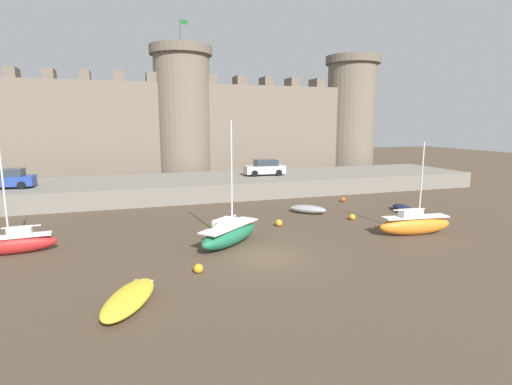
{
  "coord_description": "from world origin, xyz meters",
  "views": [
    {
      "loc": [
        -6.86,
        -18.64,
        6.91
      ],
      "look_at": [
        1.05,
        5.36,
        2.5
      ],
      "focal_mm": 28.0,
      "sensor_mm": 36.0,
      "label": 1
    }
  ],
  "objects_px": {
    "rowboat_near_channel_right": "(308,209)",
    "sailboat_foreground_centre": "(415,224)",
    "rowboat_midflat_left": "(129,298)",
    "mooring_buoy_off_centre": "(352,217)",
    "mooring_buoy_near_shore": "(343,199)",
    "car_quay_centre_east": "(7,179)",
    "sailboat_near_channel_left": "(230,234)",
    "mooring_buoy_mid_mud": "(279,223)",
    "car_quay_west": "(265,168)",
    "mooring_buoy_near_channel": "(198,269)",
    "rowboat_foreground_right": "(404,209)",
    "sailboat_foreground_left": "(14,243)"
  },
  "relations": [
    {
      "from": "rowboat_near_channel_right",
      "to": "sailboat_foreground_centre",
      "type": "relative_size",
      "value": 0.5
    },
    {
      "from": "rowboat_midflat_left",
      "to": "mooring_buoy_off_centre",
      "type": "relative_size",
      "value": 8.89
    },
    {
      "from": "mooring_buoy_near_shore",
      "to": "car_quay_centre_east",
      "type": "distance_m",
      "value": 28.37
    },
    {
      "from": "sailboat_near_channel_left",
      "to": "mooring_buoy_mid_mud",
      "type": "relative_size",
      "value": 15.07
    },
    {
      "from": "mooring_buoy_off_centre",
      "to": "car_quay_centre_east",
      "type": "bearing_deg",
      "value": 152.54
    },
    {
      "from": "rowboat_midflat_left",
      "to": "car_quay_west",
      "type": "distance_m",
      "value": 27.21
    },
    {
      "from": "sailboat_near_channel_left",
      "to": "rowboat_near_channel_right",
      "type": "distance_m",
      "value": 9.92
    },
    {
      "from": "rowboat_near_channel_right",
      "to": "mooring_buoy_near_channel",
      "type": "bearing_deg",
      "value": -136.45
    },
    {
      "from": "mooring_buoy_mid_mud",
      "to": "mooring_buoy_near_shore",
      "type": "bearing_deg",
      "value": 35.71
    },
    {
      "from": "rowboat_near_channel_right",
      "to": "mooring_buoy_near_shore",
      "type": "relative_size",
      "value": 6.68
    },
    {
      "from": "sailboat_near_channel_left",
      "to": "rowboat_near_channel_right",
      "type": "xyz_separation_m",
      "value": [
        7.84,
        6.07,
        -0.35
      ]
    },
    {
      "from": "sailboat_foreground_centre",
      "to": "mooring_buoy_near_shore",
      "type": "height_order",
      "value": "sailboat_foreground_centre"
    },
    {
      "from": "sailboat_near_channel_left",
      "to": "rowboat_midflat_left",
      "type": "distance_m",
      "value": 8.45
    },
    {
      "from": "rowboat_midflat_left",
      "to": "rowboat_near_channel_right",
      "type": "xyz_separation_m",
      "value": [
        13.44,
        12.39,
        0.01
      ]
    },
    {
      "from": "mooring_buoy_near_channel",
      "to": "mooring_buoy_near_shore",
      "type": "distance_m",
      "value": 19.99
    },
    {
      "from": "sailboat_foreground_centre",
      "to": "sailboat_near_channel_left",
      "type": "bearing_deg",
      "value": 172.64
    },
    {
      "from": "rowboat_midflat_left",
      "to": "rowboat_near_channel_right",
      "type": "relative_size",
      "value": 1.4
    },
    {
      "from": "rowboat_foreground_right",
      "to": "mooring_buoy_mid_mud",
      "type": "height_order",
      "value": "rowboat_foreground_right"
    },
    {
      "from": "rowboat_foreground_right",
      "to": "mooring_buoy_near_shore",
      "type": "distance_m",
      "value": 5.79
    },
    {
      "from": "mooring_buoy_mid_mud",
      "to": "car_quay_west",
      "type": "height_order",
      "value": "car_quay_west"
    },
    {
      "from": "sailboat_near_channel_left",
      "to": "mooring_buoy_near_shore",
      "type": "xyz_separation_m",
      "value": [
        12.77,
        9.2,
        -0.47
      ]
    },
    {
      "from": "mooring_buoy_near_shore",
      "to": "car_quay_centre_east",
      "type": "height_order",
      "value": "car_quay_centre_east"
    },
    {
      "from": "rowboat_midflat_left",
      "to": "car_quay_west",
      "type": "height_order",
      "value": "car_quay_west"
    },
    {
      "from": "car_quay_west",
      "to": "mooring_buoy_near_shore",
      "type": "bearing_deg",
      "value": -59.73
    },
    {
      "from": "car_quay_centre_east",
      "to": "mooring_buoy_near_shore",
      "type": "bearing_deg",
      "value": -13.61
    },
    {
      "from": "rowboat_near_channel_right",
      "to": "sailboat_near_channel_left",
      "type": "bearing_deg",
      "value": -142.27
    },
    {
      "from": "sailboat_foreground_centre",
      "to": "mooring_buoy_near_shore",
      "type": "distance_m",
      "value": 10.77
    },
    {
      "from": "sailboat_foreground_left",
      "to": "mooring_buoy_mid_mud",
      "type": "height_order",
      "value": "sailboat_foreground_left"
    },
    {
      "from": "mooring_buoy_mid_mud",
      "to": "car_quay_west",
      "type": "bearing_deg",
      "value": 74.27
    },
    {
      "from": "rowboat_foreground_right",
      "to": "sailboat_near_channel_left",
      "type": "bearing_deg",
      "value": -165.55
    },
    {
      "from": "sailboat_foreground_centre",
      "to": "car_quay_west",
      "type": "relative_size",
      "value": 1.38
    },
    {
      "from": "rowboat_near_channel_right",
      "to": "mooring_buoy_near_shore",
      "type": "height_order",
      "value": "rowboat_near_channel_right"
    },
    {
      "from": "rowboat_near_channel_right",
      "to": "mooring_buoy_off_centre",
      "type": "relative_size",
      "value": 6.33
    },
    {
      "from": "rowboat_near_channel_right",
      "to": "car_quay_west",
      "type": "xyz_separation_m",
      "value": [
        0.34,
        10.99,
        2.04
      ]
    },
    {
      "from": "car_quay_centre_east",
      "to": "sailboat_near_channel_left",
      "type": "bearing_deg",
      "value": -47.1
    },
    {
      "from": "mooring_buoy_near_channel",
      "to": "car_quay_centre_east",
      "type": "distance_m",
      "value": 23.21
    },
    {
      "from": "car_quay_west",
      "to": "car_quay_centre_east",
      "type": "bearing_deg",
      "value": -176.99
    },
    {
      "from": "car_quay_west",
      "to": "mooring_buoy_mid_mud",
      "type": "bearing_deg",
      "value": -105.73
    },
    {
      "from": "sailboat_foreground_centre",
      "to": "mooring_buoy_near_shore",
      "type": "xyz_separation_m",
      "value": [
        1.21,
        10.69,
        -0.47
      ]
    },
    {
      "from": "mooring_buoy_mid_mud",
      "to": "car_quay_centre_east",
      "type": "relative_size",
      "value": 0.11
    },
    {
      "from": "sailboat_near_channel_left",
      "to": "mooring_buoy_near_shore",
      "type": "height_order",
      "value": "sailboat_near_channel_left"
    },
    {
      "from": "sailboat_near_channel_left",
      "to": "mooring_buoy_mid_mud",
      "type": "bearing_deg",
      "value": 35.86
    },
    {
      "from": "sailboat_near_channel_left",
      "to": "sailboat_foreground_left",
      "type": "bearing_deg",
      "value": 169.3
    },
    {
      "from": "mooring_buoy_off_centre",
      "to": "mooring_buoy_near_shore",
      "type": "xyz_separation_m",
      "value": [
        2.85,
        6.15,
        -0.01
      ]
    },
    {
      "from": "mooring_buoy_near_channel",
      "to": "car_quay_west",
      "type": "relative_size",
      "value": 0.11
    },
    {
      "from": "rowboat_midflat_left",
      "to": "rowboat_near_channel_right",
      "type": "height_order",
      "value": "rowboat_near_channel_right"
    },
    {
      "from": "car_quay_centre_east",
      "to": "sailboat_foreground_centre",
      "type": "bearing_deg",
      "value": -33.42
    },
    {
      "from": "rowboat_near_channel_right",
      "to": "car_quay_centre_east",
      "type": "distance_m",
      "value": 24.68
    },
    {
      "from": "rowboat_foreground_right",
      "to": "mooring_buoy_off_centre",
      "type": "relative_size",
      "value": 8.09
    },
    {
      "from": "rowboat_near_channel_right",
      "to": "sailboat_foreground_centre",
      "type": "xyz_separation_m",
      "value": [
        3.72,
        -7.56,
        0.35
      ]
    }
  ]
}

